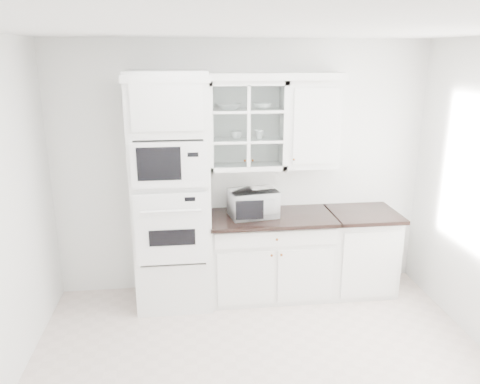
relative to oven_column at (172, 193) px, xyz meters
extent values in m
cube|color=beige|center=(0.75, -1.42, -1.19)|extent=(4.00, 3.50, 0.01)
cube|color=white|center=(0.75, 0.32, 0.15)|extent=(4.00, 0.02, 2.70)
cube|color=white|center=(0.75, -1.42, 1.49)|extent=(4.00, 3.50, 0.02)
cube|color=white|center=(0.00, 0.01, 0.00)|extent=(0.76, 0.65, 2.40)
cube|color=white|center=(0.00, -0.33, -0.26)|extent=(0.70, 0.03, 0.72)
cube|color=black|center=(0.00, -0.35, -0.34)|extent=(0.44, 0.01, 0.16)
cube|color=white|center=(0.00, -0.33, 0.37)|extent=(0.70, 0.03, 0.43)
cube|color=black|center=(-0.09, -0.35, 0.39)|extent=(0.40, 0.01, 0.31)
cube|color=white|center=(1.03, 0.03, -0.76)|extent=(1.30, 0.60, 0.88)
cube|color=black|center=(1.03, 0.00, -0.30)|extent=(1.32, 0.67, 0.04)
cube|color=white|center=(2.03, 0.03, -0.76)|extent=(0.70, 0.60, 0.88)
cube|color=black|center=(2.03, 0.00, -0.30)|extent=(0.72, 0.67, 0.04)
cube|color=white|center=(0.78, 0.17, 0.65)|extent=(0.80, 0.33, 0.90)
cube|color=white|center=(0.78, 0.17, 0.50)|extent=(0.74, 0.29, 0.02)
cube|color=white|center=(0.78, 0.17, 0.80)|extent=(0.74, 0.29, 0.02)
cube|color=white|center=(1.46, 0.17, 0.65)|extent=(0.55, 0.33, 0.90)
cube|color=white|center=(0.68, 0.14, 1.14)|extent=(2.14, 0.38, 0.07)
imported|color=white|center=(0.83, 0.03, -0.14)|extent=(0.54, 0.47, 0.28)
imported|color=white|center=(0.60, 0.18, 0.84)|extent=(0.30, 0.30, 0.06)
imported|color=white|center=(0.94, 0.16, 0.84)|extent=(0.23, 0.23, 0.06)
imported|color=white|center=(0.67, 0.15, 0.55)|extent=(0.12, 0.12, 0.08)
imported|color=white|center=(0.91, 0.15, 0.56)|extent=(0.10, 0.10, 0.09)
camera|label=1|loc=(0.16, -4.55, 1.34)|focal=35.00mm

